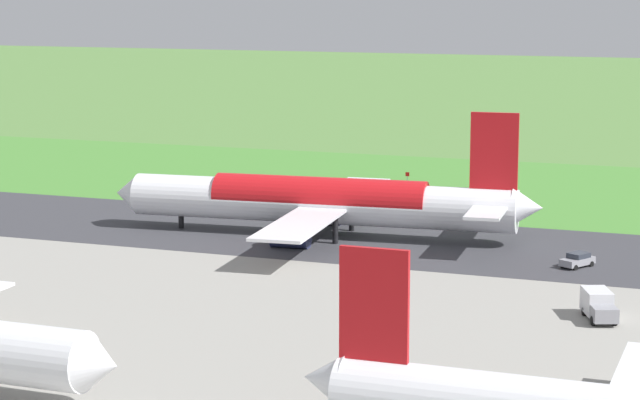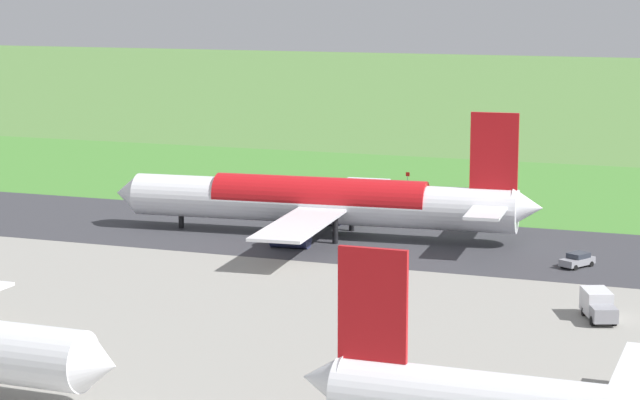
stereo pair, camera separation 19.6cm
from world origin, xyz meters
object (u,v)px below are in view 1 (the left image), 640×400
service_truck_baggage (599,305)px  no_stopping_sign (407,179)px  airliner_main (323,201)px  traffic_cone_orange (368,193)px  service_car_followme (578,260)px

service_truck_baggage → no_stopping_sign: 74.37m
airliner_main → traffic_cone_orange: (4.25, -30.75, -4.08)m
no_stopping_sign → traffic_cone_orange: 7.76m
service_truck_baggage → service_car_followme: (5.11, -20.89, -0.56)m
service_car_followme → service_truck_baggage: bearing=103.8°
service_truck_baggage → no_stopping_sign: (37.22, -64.38, 0.17)m
service_truck_baggage → service_car_followme: 21.51m
airliner_main → service_truck_baggage: bearing=143.8°
airliner_main → service_truck_baggage: size_ratio=8.70×
service_car_followme → traffic_cone_orange: (36.16, -37.01, -0.57)m
service_truck_baggage → traffic_cone_orange: bearing=-54.5°
airliner_main → traffic_cone_orange: bearing=-82.1°
airliner_main → service_car_followme: (-31.91, 6.26, -3.51)m
traffic_cone_orange → service_car_followme: bearing=134.3°
service_truck_baggage → traffic_cone_orange: (41.28, -57.89, -1.13)m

